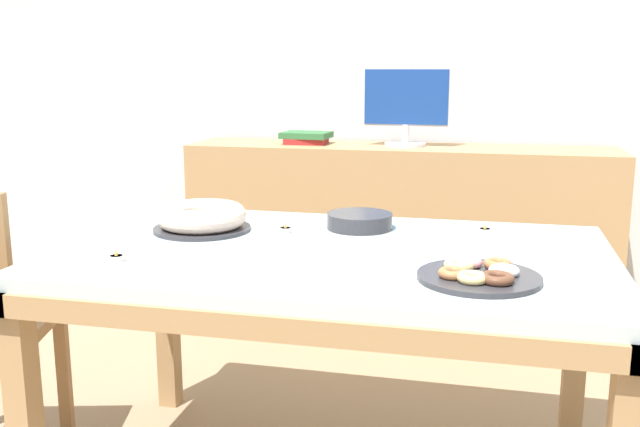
# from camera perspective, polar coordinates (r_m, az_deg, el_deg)

# --- Properties ---
(wall_back) EXTENTS (8.00, 0.10, 2.60)m
(wall_back) POSITION_cam_1_polar(r_m,az_deg,el_deg) (3.78, 7.08, 11.81)
(wall_back) COLOR silver
(wall_back) RESTS_ON ground
(dining_table) EXTENTS (1.60, 0.99, 0.77)m
(dining_table) POSITION_cam_1_polar(r_m,az_deg,el_deg) (2.07, 1.00, -5.27)
(dining_table) COLOR silver
(dining_table) RESTS_ON ground
(sideboard) EXTENTS (2.07, 0.44, 0.91)m
(sideboard) POSITION_cam_1_polar(r_m,az_deg,el_deg) (3.57, 6.21, -1.85)
(sideboard) COLOR tan
(sideboard) RESTS_ON ground
(computer_monitor) EXTENTS (0.42, 0.20, 0.38)m
(computer_monitor) POSITION_cam_1_polar(r_m,az_deg,el_deg) (3.48, 6.90, 8.47)
(computer_monitor) COLOR silver
(computer_monitor) RESTS_ON sideboard
(book_stack) EXTENTS (0.25, 0.19, 0.06)m
(book_stack) POSITION_cam_1_polar(r_m,az_deg,el_deg) (3.58, -1.10, 6.10)
(book_stack) COLOR maroon
(book_stack) RESTS_ON sideboard
(cake_chocolate_round) EXTENTS (0.31, 0.31, 0.09)m
(cake_chocolate_round) POSITION_cam_1_polar(r_m,az_deg,el_deg) (2.29, -9.44, -0.34)
(cake_chocolate_round) COLOR #333338
(cake_chocolate_round) RESTS_ON dining_table
(pastry_platter) EXTENTS (0.30, 0.30, 0.04)m
(pastry_platter) POSITION_cam_1_polar(r_m,az_deg,el_deg) (1.78, 12.60, -4.78)
(pastry_platter) COLOR #333338
(pastry_platter) RESTS_ON dining_table
(plate_stack) EXTENTS (0.21, 0.21, 0.05)m
(plate_stack) POSITION_cam_1_polar(r_m,az_deg,el_deg) (2.29, 3.19, -0.60)
(plate_stack) COLOR #333338
(plate_stack) RESTS_ON dining_table
(tealight_left_edge) EXTENTS (0.04, 0.04, 0.04)m
(tealight_left_edge) POSITION_cam_1_polar(r_m,az_deg,el_deg) (2.24, -2.78, -1.28)
(tealight_left_edge) COLOR silver
(tealight_left_edge) RESTS_ON dining_table
(tealight_near_front) EXTENTS (0.04, 0.04, 0.04)m
(tealight_near_front) POSITION_cam_1_polar(r_m,az_deg,el_deg) (2.28, 13.05, -1.32)
(tealight_near_front) COLOR silver
(tealight_near_front) RESTS_ON dining_table
(tealight_centre) EXTENTS (0.04, 0.04, 0.04)m
(tealight_centre) POSITION_cam_1_polar(r_m,az_deg,el_deg) (2.54, -8.56, 0.13)
(tealight_centre) COLOR silver
(tealight_centre) RESTS_ON dining_table
(tealight_near_cakes) EXTENTS (0.04, 0.04, 0.04)m
(tealight_near_cakes) POSITION_cam_1_polar(r_m,az_deg,el_deg) (2.43, 1.28, -0.24)
(tealight_near_cakes) COLOR silver
(tealight_near_cakes) RESTS_ON dining_table
(tealight_right_edge) EXTENTS (0.04, 0.04, 0.04)m
(tealight_right_edge) POSITION_cam_1_polar(r_m,az_deg,el_deg) (1.99, -15.97, -3.41)
(tealight_right_edge) COLOR silver
(tealight_right_edge) RESTS_ON dining_table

